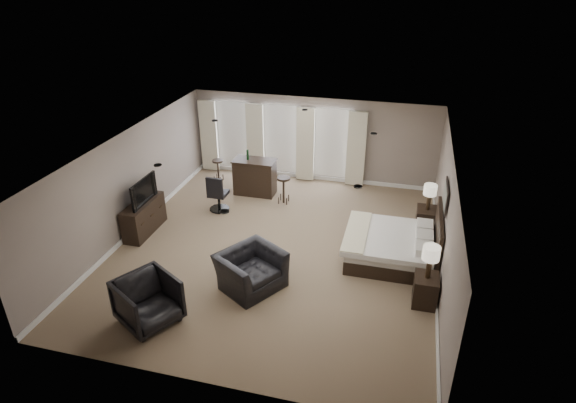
% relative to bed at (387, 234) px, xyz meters
% --- Properties ---
extents(room, '(7.60, 8.60, 2.64)m').
position_rel_bed_xyz_m(room, '(-2.58, -0.24, 0.66)').
color(room, '#75614A').
rests_on(room, ground).
extents(window_bay, '(5.25, 0.20, 2.30)m').
position_rel_bed_xyz_m(window_bay, '(-3.58, 3.87, 0.56)').
color(window_bay, silver).
rests_on(window_bay, room).
extents(bed, '(2.02, 1.93, 1.29)m').
position_rel_bed_xyz_m(bed, '(0.00, 0.00, 0.00)').
color(bed, silver).
rests_on(bed, ground).
extents(nightstand_near, '(0.48, 0.58, 0.63)m').
position_rel_bed_xyz_m(nightstand_near, '(0.89, -1.45, -0.33)').
color(nightstand_near, black).
rests_on(nightstand_near, ground).
extents(nightstand_far, '(0.50, 0.61, 0.66)m').
position_rel_bed_xyz_m(nightstand_far, '(0.89, 1.45, -0.31)').
color(nightstand_far, black).
rests_on(nightstand_far, ground).
extents(lamp_near, '(0.34, 0.34, 0.71)m').
position_rel_bed_xyz_m(lamp_near, '(0.89, -1.45, 0.34)').
color(lamp_near, beige).
rests_on(lamp_near, nightstand_near).
extents(lamp_far, '(0.32, 0.32, 0.67)m').
position_rel_bed_xyz_m(lamp_far, '(0.89, 1.45, 0.35)').
color(lamp_far, beige).
rests_on(lamp_far, nightstand_far).
extents(wall_art, '(0.04, 0.96, 0.56)m').
position_rel_bed_xyz_m(wall_art, '(1.12, 0.00, 1.11)').
color(wall_art, slate).
rests_on(wall_art, room).
extents(dresser, '(0.46, 1.44, 0.84)m').
position_rel_bed_xyz_m(dresser, '(-6.03, -0.29, -0.23)').
color(dresser, black).
rests_on(dresser, ground).
extents(tv, '(0.65, 1.12, 0.15)m').
position_rel_bed_xyz_m(tv, '(-6.03, -0.29, 0.27)').
color(tv, black).
rests_on(tv, dresser).
extents(armchair_near, '(1.36, 1.50, 1.10)m').
position_rel_bed_xyz_m(armchair_near, '(-2.68, -1.80, -0.09)').
color(armchair_near, black).
rests_on(armchair_near, ground).
extents(armchair_far, '(1.34, 1.36, 1.05)m').
position_rel_bed_xyz_m(armchair_far, '(-4.22, -3.34, -0.12)').
color(armchair_far, black).
rests_on(armchair_far, ground).
extents(bar_counter, '(1.23, 0.64, 1.07)m').
position_rel_bed_xyz_m(bar_counter, '(-3.99, 2.53, -0.11)').
color(bar_counter, black).
rests_on(bar_counter, ground).
extents(bar_stool_left, '(0.41, 0.41, 0.70)m').
position_rel_bed_xyz_m(bar_stool_left, '(-5.38, 3.08, -0.29)').
color(bar_stool_left, black).
rests_on(bar_stool_left, ground).
extents(bar_stool_right, '(0.46, 0.46, 0.79)m').
position_rel_bed_xyz_m(bar_stool_right, '(-3.02, 2.15, -0.25)').
color(bar_stool_right, black).
rests_on(bar_stool_right, ground).
extents(desk_chair, '(0.55, 0.55, 1.06)m').
position_rel_bed_xyz_m(desk_chair, '(-4.64, 1.28, -0.11)').
color(desk_chair, black).
rests_on(desk_chair, ground).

